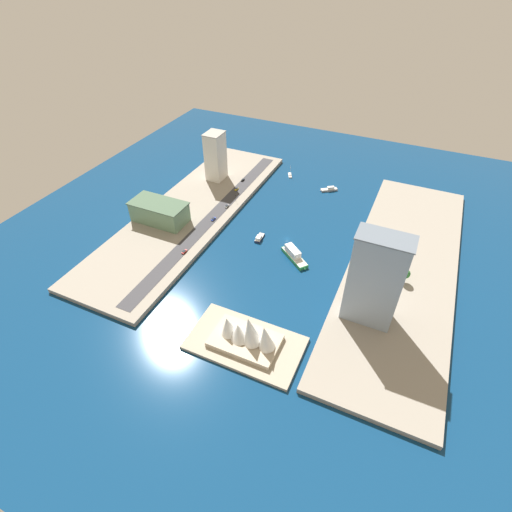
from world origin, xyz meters
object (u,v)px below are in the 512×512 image
at_px(yacht_sleek_gray, 329,189).
at_px(traffic_light_waterfront, 236,197).
at_px(opera_landmark, 246,334).
at_px(suv_black, 243,180).
at_px(taxi_yellow_cab, 237,189).
at_px(sedan_silver, 227,206).
at_px(pickup_red, 184,252).
at_px(ferry_green_doubledeck, 294,255).
at_px(hotel_broad_white, 215,156).
at_px(hatchback_blue, 213,219).
at_px(terminal_long_green, 160,212).
at_px(tower_tall_glass, 375,280).
at_px(patrol_launch_navy, 259,238).
at_px(sailboat_small_white, 290,175).

distance_m(yacht_sleek_gray, traffic_light_waterfront, 88.27).
bearing_deg(opera_landmark, suv_black, -63.29).
xyz_separation_m(taxi_yellow_cab, sedan_silver, (-5.45, 28.67, 0.00)).
bearing_deg(sedan_silver, yacht_sleek_gray, -135.56).
relative_size(pickup_red, suv_black, 1.09).
bearing_deg(yacht_sleek_gray, ferry_green_doubledeck, 92.11).
height_order(suv_black, traffic_light_waterfront, traffic_light_waterfront).
height_order(ferry_green_doubledeck, sedan_silver, ferry_green_doubledeck).
relative_size(hotel_broad_white, suv_black, 9.40).
relative_size(yacht_sleek_gray, hatchback_blue, 3.06).
bearing_deg(taxi_yellow_cab, terminal_long_green, 63.81).
relative_size(hotel_broad_white, opera_landmark, 1.13).
distance_m(tower_tall_glass, taxi_yellow_cab, 174.27).
height_order(terminal_long_green, traffic_light_waterfront, terminal_long_green).
bearing_deg(patrol_launch_navy, taxi_yellow_cab, -49.04).
bearing_deg(sailboat_small_white, terminal_long_green, 60.99).
relative_size(sailboat_small_white, hatchback_blue, 2.28).
xyz_separation_m(traffic_light_waterfront, opera_landmark, (-72.95, 130.72, 1.79)).
bearing_deg(sedan_silver, ferry_green_doubledeck, 154.15).
bearing_deg(suv_black, terminal_long_green, 69.97).
distance_m(yacht_sleek_gray, pickup_red, 151.96).
distance_m(ferry_green_doubledeck, hotel_broad_white, 132.74).
bearing_deg(ferry_green_doubledeck, sedan_silver, -25.85).
relative_size(yacht_sleek_gray, pickup_red, 2.97).
relative_size(taxi_yellow_cab, pickup_red, 0.87).
height_order(ferry_green_doubledeck, opera_landmark, opera_landmark).
xyz_separation_m(tower_tall_glass, pickup_red, (132.89, -5.87, -29.17)).
xyz_separation_m(hotel_broad_white, terminal_long_green, (6.68, 80.91, -13.73)).
bearing_deg(traffic_light_waterfront, tower_tall_glass, 147.28).
bearing_deg(pickup_red, sailboat_small_white, -100.33).
xyz_separation_m(ferry_green_doubledeck, hotel_broad_white, (106.02, -76.67, 22.41)).
relative_size(yacht_sleek_gray, tower_tall_glass, 0.25).
distance_m(sailboat_small_white, hotel_broad_white, 75.04).
distance_m(tower_tall_glass, pickup_red, 136.18).
height_order(ferry_green_doubledeck, terminal_long_green, terminal_long_green).
distance_m(tower_tall_glass, suv_black, 186.83).
bearing_deg(terminal_long_green, suv_black, -110.03).
xyz_separation_m(hatchback_blue, suv_black, (6.67, -67.94, -0.07)).
height_order(ferry_green_doubledeck, sailboat_small_white, sailboat_small_white).
relative_size(sedan_silver, suv_black, 1.04).
height_order(patrol_launch_navy, opera_landmark, opera_landmark).
xyz_separation_m(pickup_red, sedan_silver, (0.38, -66.84, 0.02)).
height_order(yacht_sleek_gray, sailboat_small_white, sailboat_small_white).
distance_m(yacht_sleek_gray, hotel_broad_white, 108.48).
xyz_separation_m(sedan_silver, suv_black, (7.72, -46.34, -0.05)).
xyz_separation_m(taxi_yellow_cab, opera_landmark, (-81.21, 148.28, 5.19)).
bearing_deg(opera_landmark, taxi_yellow_cab, -61.29).
distance_m(hatchback_blue, sedan_silver, 21.62).
bearing_deg(opera_landmark, tower_tall_glass, -140.80).
height_order(terminal_long_green, sedan_silver, terminal_long_green).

